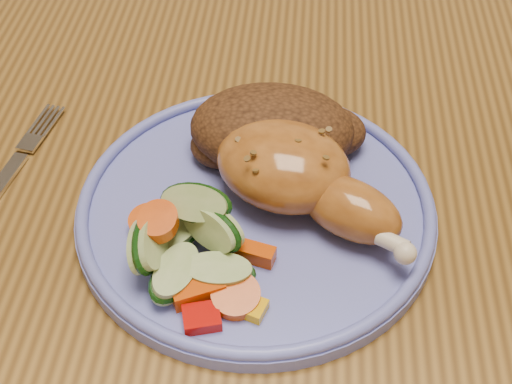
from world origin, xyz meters
TOP-DOWN VIEW (x-y plane):
  - dining_table at (0.00, 0.00)m, footprint 0.90×1.40m
  - chair_far at (0.00, 0.63)m, footprint 0.42×0.42m
  - plate at (-0.07, -0.11)m, footprint 0.28×0.28m
  - plate_rim at (-0.07, -0.11)m, footprint 0.28×0.28m
  - chicken_leg at (-0.03, -0.10)m, footprint 0.16×0.14m
  - rice_pilaf at (-0.06, -0.05)m, footprint 0.15×0.10m
  - vegetable_pile at (-0.11, -0.17)m, footprint 0.11×0.12m
  - fork at (-0.28, -0.09)m, footprint 0.04×0.16m

SIDE VIEW (x-z plane):
  - chair_far at x=0.00m, z-range 0.04..0.95m
  - dining_table at x=0.00m, z-range 0.29..1.04m
  - fork at x=-0.28m, z-range 0.75..0.76m
  - plate at x=-0.07m, z-range 0.75..0.76m
  - plate_rim at x=-0.07m, z-range 0.76..0.77m
  - vegetable_pile at x=-0.11m, z-range 0.75..0.81m
  - rice_pilaf at x=-0.06m, z-range 0.76..0.81m
  - chicken_leg at x=-0.03m, z-range 0.76..0.82m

